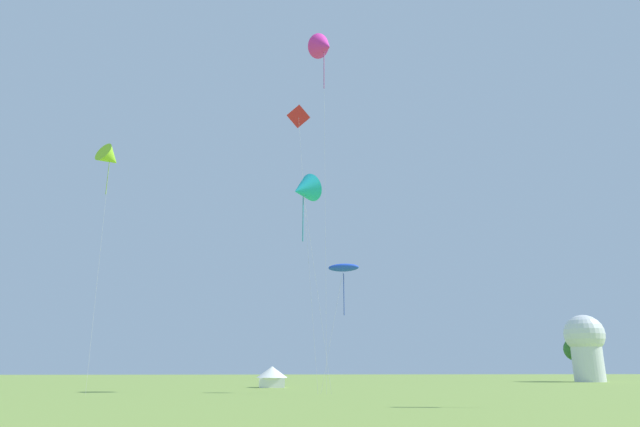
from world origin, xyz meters
name	(u,v)px	position (x,y,z in m)	size (l,w,h in m)	color
kite_lime_delta	(110,158)	(-19.06, 43.91, 21.54)	(3.04, 3.27, 22.82)	#99DB2D
kite_blue_parafoil	(344,268)	(3.44, 44.11, 11.29)	(3.84, 1.99, 11.78)	blue
kite_magenta_delta	(324,47)	(1.57, 43.53, 34.82)	(3.96, 4.15, 36.53)	#E02DA3
kite_red_diamond	(299,120)	(-0.93, 45.10, 26.98)	(3.12, 2.56, 28.59)	red
kite_cyan_delta	(303,190)	(-0.41, 44.70, 19.20)	(4.61, 4.57, 20.97)	#1EB7CC
festival_tent_left	(272,376)	(-2.88, 59.71, 1.31)	(3.64, 3.64, 2.37)	white
observatory_dome	(586,344)	(49.20, 81.05, 6.01)	(6.40, 6.40, 10.80)	white
tree_distant_right	(576,350)	(48.90, 83.67, 5.21)	(3.94, 3.94, 7.21)	brown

